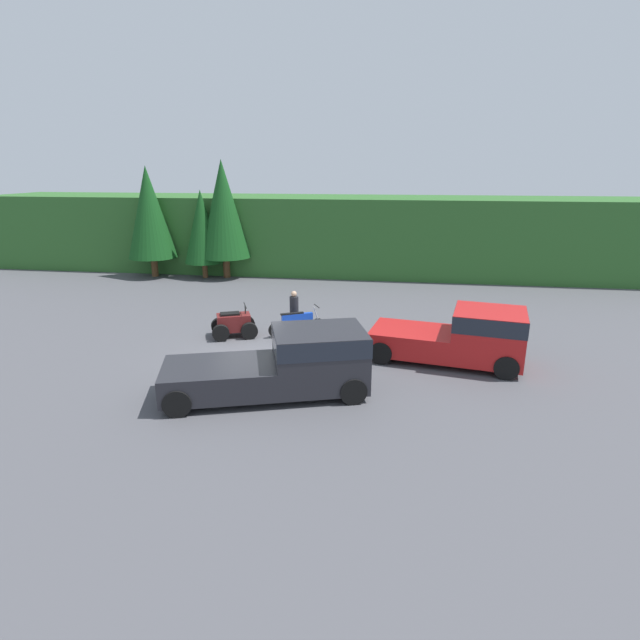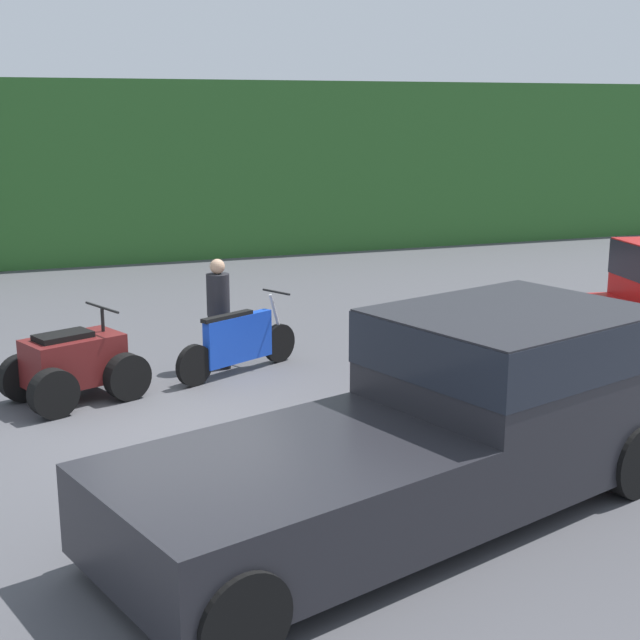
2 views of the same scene
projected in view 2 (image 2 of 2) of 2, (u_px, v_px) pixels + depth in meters
ground_plane at (191, 432)px, 11.38m from camera, size 80.00×80.00×0.00m
hillside_backdrop at (72, 167)px, 25.46m from camera, size 44.00×6.00×4.77m
pickup_truck_second at (449, 412)px, 9.02m from camera, size 6.35×3.90×1.97m
dirt_bike at (239, 343)px, 13.79m from camera, size 2.18×1.25×1.19m
quad_atv at (74, 366)px, 12.50m from camera, size 2.10×1.77×1.29m
rider_person at (218, 309)px, 13.98m from camera, size 0.51×0.51×1.75m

